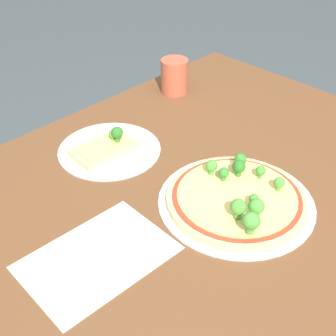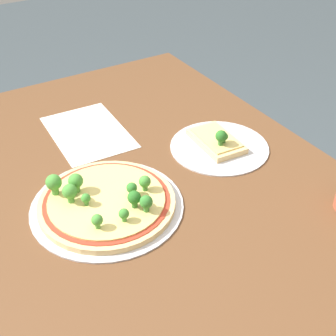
{
  "view_description": "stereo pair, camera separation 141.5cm",
  "coord_description": "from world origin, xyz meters",
  "px_view_note": "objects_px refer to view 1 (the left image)",
  "views": [
    {
      "loc": [
        0.63,
        0.55,
        1.38
      ],
      "look_at": [
        -0.0,
        -0.07,
        0.73
      ],
      "focal_mm": 50.0,
      "sensor_mm": 36.0,
      "label": 1
    },
    {
      "loc": [
        -0.78,
        0.41,
        1.4
      ],
      "look_at": [
        -0.0,
        -0.07,
        0.73
      ],
      "focal_mm": 50.0,
      "sensor_mm": 36.0,
      "label": 2
    }
  ],
  "objects_px": {
    "dining_table": "(189,215)",
    "drinking_cup": "(174,76)",
    "pizza_tray_whole": "(237,198)",
    "pizza_tray_slice": "(108,148)"
  },
  "relations": [
    {
      "from": "pizza_tray_whole",
      "to": "drinking_cup",
      "type": "xyz_separation_m",
      "value": [
        -0.29,
        -0.47,
        0.04
      ]
    },
    {
      "from": "dining_table",
      "to": "pizza_tray_slice",
      "type": "relative_size",
      "value": 4.98
    },
    {
      "from": "dining_table",
      "to": "pizza_tray_whole",
      "type": "relative_size",
      "value": 3.8
    },
    {
      "from": "dining_table",
      "to": "drinking_cup",
      "type": "bearing_deg",
      "value": -131.94
    },
    {
      "from": "dining_table",
      "to": "drinking_cup",
      "type": "distance_m",
      "value": 0.5
    },
    {
      "from": "pizza_tray_whole",
      "to": "drinking_cup",
      "type": "distance_m",
      "value": 0.55
    },
    {
      "from": "dining_table",
      "to": "drinking_cup",
      "type": "relative_size",
      "value": 12.46
    },
    {
      "from": "pizza_tray_slice",
      "to": "drinking_cup",
      "type": "xyz_separation_m",
      "value": [
        -0.36,
        -0.11,
        0.04
      ]
    },
    {
      "from": "drinking_cup",
      "to": "pizza_tray_slice",
      "type": "bearing_deg",
      "value": 16.96
    },
    {
      "from": "dining_table",
      "to": "drinking_cup",
      "type": "xyz_separation_m",
      "value": [
        -0.32,
        -0.36,
        0.13
      ]
    }
  ]
}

